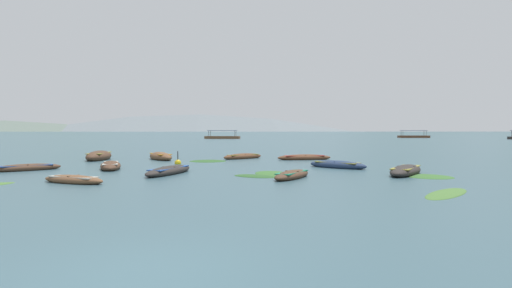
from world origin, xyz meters
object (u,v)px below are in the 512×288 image
rowboat_1 (337,165)px  rowboat_8 (161,157)px  rowboat_9 (169,171)px  rowboat_6 (243,157)px  mooring_buoy (178,163)px  rowboat_2 (99,156)px  rowboat_10 (304,158)px  rowboat_7 (73,180)px  rowboat_4 (27,168)px  rowboat_0 (111,166)px  ferry_1 (222,137)px  rowboat_3 (292,175)px  ferry_0 (414,136)px  rowboat_5 (406,171)px

rowboat_1 → rowboat_8: 14.32m
rowboat_1 → rowboat_9: (-9.58, -3.17, -0.01)m
rowboat_1 → rowboat_6: 10.15m
rowboat_8 → mooring_buoy: size_ratio=4.04×
rowboat_2 → rowboat_10: size_ratio=1.01×
rowboat_1 → rowboat_7: rowboat_1 is taller
rowboat_4 → rowboat_7: size_ratio=1.04×
rowboat_1 → rowboat_6: size_ratio=0.98×
rowboat_0 → rowboat_8: (1.37, 7.75, 0.05)m
rowboat_0 → rowboat_4: (-4.43, -0.88, -0.03)m
rowboat_7 → ferry_1: ferry_1 is taller
rowboat_0 → ferry_1: (1.92, 90.61, 0.27)m
rowboat_0 → rowboat_8: rowboat_8 is taller
rowboat_9 → ferry_1: 93.58m
rowboat_4 → ferry_1: bearing=86.0°
rowboat_1 → rowboat_4: bearing=-176.5°
rowboat_0 → mooring_buoy: size_ratio=3.98×
rowboat_10 → rowboat_8: bearing=177.5°
rowboat_3 → rowboat_4: 15.16m
rowboat_2 → rowboat_3: bearing=-43.1°
rowboat_3 → rowboat_8: rowboat_8 is taller
rowboat_7 → ferry_1: 97.15m
rowboat_3 → ferry_0: size_ratio=0.36×
rowboat_5 → rowboat_9: (-12.27, 0.60, -0.03)m
rowboat_0 → rowboat_4: size_ratio=1.18×
mooring_buoy → rowboat_2: bearing=146.8°
rowboat_10 → rowboat_7: bearing=-131.2°
rowboat_0 → ferry_0: ferry_0 is taller
rowboat_5 → ferry_0: 116.71m
rowboat_1 → mooring_buoy: (-10.11, 3.02, -0.07)m
rowboat_6 → mooring_buoy: size_ratio=3.56×
rowboat_4 → rowboat_0: bearing=11.3°
rowboat_2 → rowboat_7: bearing=-74.8°
rowboat_6 → ferry_0: size_ratio=0.37×
rowboat_2 → rowboat_10: 15.95m
rowboat_1 → rowboat_2: 18.49m
rowboat_4 → ferry_0: ferry_0 is taller
rowboat_2 → mooring_buoy: bearing=-33.2°
rowboat_0 → rowboat_2: (-3.37, 7.68, 0.09)m
rowboat_6 → rowboat_10: bearing=-15.6°
rowboat_1 → rowboat_2: bearing=156.2°
rowboat_0 → rowboat_2: size_ratio=0.91×
rowboat_7 → mooring_buoy: size_ratio=3.26×
rowboat_1 → rowboat_5: bearing=-54.5°
rowboat_7 → rowboat_9: 4.98m
rowboat_0 → rowboat_7: (0.51, -6.53, -0.04)m
rowboat_8 → rowboat_7: bearing=-93.4°
ferry_0 → rowboat_4: bearing=-122.3°
rowboat_2 → ferry_0: ferry_0 is taller
rowboat_0 → rowboat_7: rowboat_0 is taller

